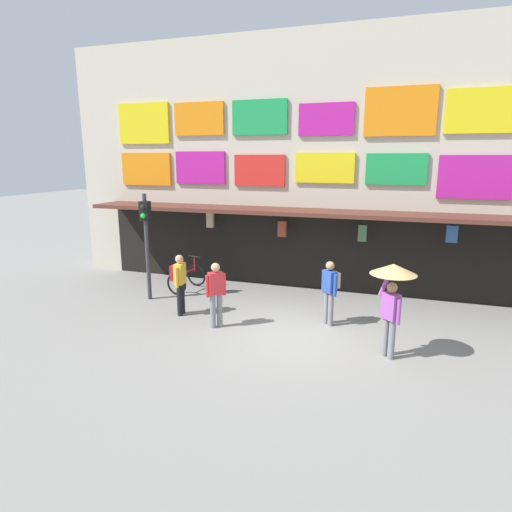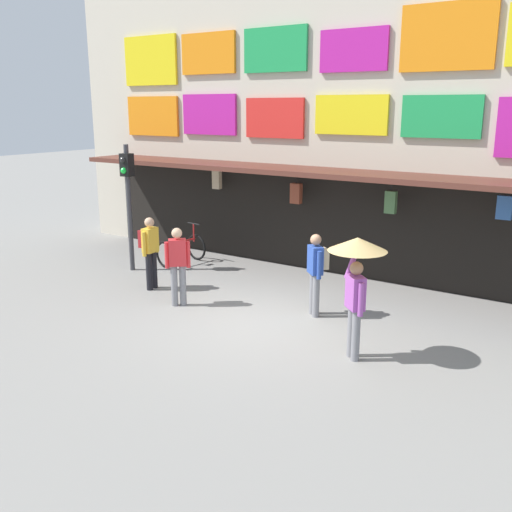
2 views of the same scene
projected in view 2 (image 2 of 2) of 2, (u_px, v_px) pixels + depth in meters
ground_plane at (257, 322)px, 11.32m from camera, size 80.00×80.00×0.00m
shopfront at (362, 112)px, 14.00m from camera, size 18.00×2.60×8.00m
traffic_light_near at (128, 187)px, 14.42m from camera, size 0.30×0.34×3.20m
bicycle_parked at (181, 250)px, 15.43m from camera, size 0.87×1.25×1.05m
pedestrian_in_blue at (178, 260)px, 12.07m from camera, size 0.47×0.47×1.68m
pedestrian_with_umbrella at (357, 264)px, 9.30m from camera, size 0.96×0.96×2.08m
pedestrian_in_white at (316, 268)px, 11.47m from camera, size 0.47×0.47×1.68m
pedestrian_in_black at (150, 247)px, 13.17m from camera, size 0.37×0.53×1.68m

